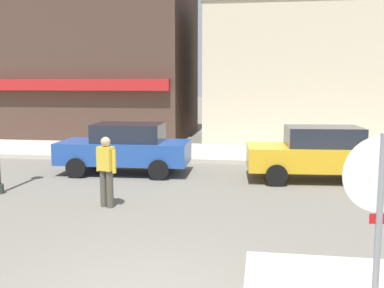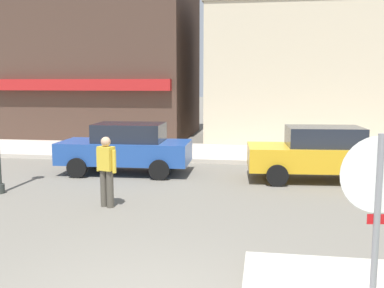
% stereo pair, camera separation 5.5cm
% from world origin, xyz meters
% --- Properties ---
extents(kerb_far, '(80.00, 4.00, 0.15)m').
position_xyz_m(kerb_far, '(0.00, 12.33, 0.07)').
color(kerb_far, beige).
rests_on(kerb_far, ground).
extents(stop_sign, '(0.81, 0.14, 2.30)m').
position_xyz_m(stop_sign, '(2.63, -0.12, 1.52)').
color(stop_sign, gray).
rests_on(stop_sign, ground).
extents(parked_car_nearest, '(4.06, 1.99, 1.56)m').
position_xyz_m(parked_car_nearest, '(-2.76, 8.33, 0.81)').
color(parked_car_nearest, '#234C9E').
rests_on(parked_car_nearest, ground).
extents(parked_car_second, '(4.12, 2.11, 1.56)m').
position_xyz_m(parked_car_second, '(3.04, 8.20, 0.81)').
color(parked_car_second, gold).
rests_on(parked_car_second, ground).
extents(pedestrian_crossing_near, '(0.55, 0.33, 1.61)m').
position_xyz_m(pedestrian_crossing_near, '(-2.05, 4.57, 0.87)').
color(pedestrian_crossing_near, '#4C473D').
rests_on(pedestrian_crossing_near, ground).
extents(building_corner_shop, '(8.87, 7.49, 8.39)m').
position_xyz_m(building_corner_shop, '(-6.64, 17.84, 4.20)').
color(building_corner_shop, '#473328').
rests_on(building_corner_shop, ground).
extents(building_storefront_left_near, '(8.15, 5.54, 6.35)m').
position_xyz_m(building_storefront_left_near, '(2.87, 16.81, 3.18)').
color(building_storefront_left_near, beige).
rests_on(building_storefront_left_near, ground).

